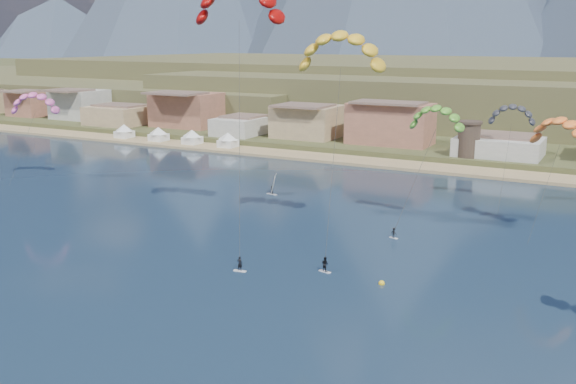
{
  "coord_description": "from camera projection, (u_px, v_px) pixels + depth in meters",
  "views": [
    {
      "loc": [
        38.3,
        -39.91,
        29.32
      ],
      "look_at": [
        0.0,
        32.0,
        10.0
      ],
      "focal_mm": 40.16,
      "sensor_mm": 36.0,
      "label": 1
    }
  ],
  "objects": [
    {
      "name": "ground",
      "position": [
        123.0,
        370.0,
        58.56
      ],
      "size": [
        2400.0,
        2400.0,
        0.0
      ],
      "primitive_type": "plane",
      "color": "black",
      "rests_on": "ground"
    },
    {
      "name": "beach",
      "position": [
        437.0,
        168.0,
        149.53
      ],
      "size": [
        2200.0,
        12.0,
        0.9
      ],
      "color": "tan",
      "rests_on": "ground"
    },
    {
      "name": "town",
      "position": [
        313.0,
        118.0,
        179.78
      ],
      "size": [
        400.0,
        24.0,
        12.0
      ],
      "color": "beige",
      "rests_on": "ground"
    },
    {
      "name": "watchtower",
      "position": [
        469.0,
        139.0,
        152.7
      ],
      "size": [
        5.82,
        5.82,
        8.6
      ],
      "color": "#47382D",
      "rests_on": "ground"
    },
    {
      "name": "beach_tents",
      "position": [
        174.0,
        132.0,
        183.62
      ],
      "size": [
        43.4,
        6.4,
        5.0
      ],
      "color": "white",
      "rests_on": "ground"
    },
    {
      "name": "kitesurfer_yellow",
      "position": [
        341.0,
        46.0,
        91.77
      ],
      "size": [
        13.96,
        19.07,
        32.94
      ],
      "color": "silver",
      "rests_on": "ground"
    },
    {
      "name": "kitesurfer_green",
      "position": [
        436.0,
        115.0,
        100.26
      ],
      "size": [
        9.28,
        12.13,
        20.84
      ],
      "color": "silver",
      "rests_on": "ground"
    },
    {
      "name": "distant_kite_pink",
      "position": [
        34.0,
        99.0,
        133.8
      ],
      "size": [
        10.9,
        8.48,
        20.41
      ],
      "color": "#262626",
      "rests_on": "ground"
    },
    {
      "name": "distant_kite_dark",
      "position": [
        512.0,
        111.0,
        112.86
      ],
      "size": [
        8.71,
        6.24,
        19.83
      ],
      "color": "#262626",
      "rests_on": "ground"
    },
    {
      "name": "distant_kite_orange",
      "position": [
        561.0,
        127.0,
        95.8
      ],
      "size": [
        10.87,
        8.3,
        19.88
      ],
      "color": "#262626",
      "rests_on": "ground"
    },
    {
      "name": "windsurfer",
      "position": [
        273.0,
        188.0,
        124.76
      ],
      "size": [
        2.32,
        2.55,
        3.98
      ],
      "color": "silver",
      "rests_on": "ground"
    },
    {
      "name": "buoy",
      "position": [
        382.0,
        283.0,
        79.09
      ],
      "size": [
        0.77,
        0.77,
        0.77
      ],
      "color": "yellow",
      "rests_on": "ground"
    }
  ]
}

